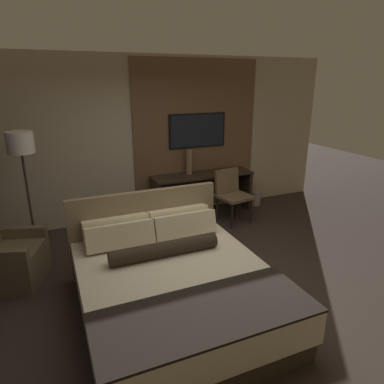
% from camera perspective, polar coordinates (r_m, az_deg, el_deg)
% --- Properties ---
extents(ground_plane, '(16.00, 16.00, 0.00)m').
position_cam_1_polar(ground_plane, '(4.28, 3.01, -15.79)').
color(ground_plane, '#332823').
extents(wall_back_tv_panel, '(7.20, 0.09, 2.80)m').
position_cam_1_polar(wall_back_tv_panel, '(6.10, -6.54, 8.76)').
color(wall_back_tv_panel, '#BCAD8E').
rests_on(wall_back_tv_panel, ground_plane).
extents(bed, '(1.91, 2.26, 1.06)m').
position_cam_1_polar(bed, '(3.77, -3.23, -15.07)').
color(bed, '#33281E').
rests_on(bed, ground_plane).
extents(desk, '(1.87, 0.51, 0.76)m').
position_cam_1_polar(desk, '(6.33, 1.62, 1.00)').
color(desk, '#2D2319').
rests_on(desk, ground_plane).
extents(tv, '(1.09, 0.04, 0.61)m').
position_cam_1_polar(tv, '(6.29, 0.91, 10.21)').
color(tv, black).
extents(desk_chair, '(0.61, 0.61, 0.92)m').
position_cam_1_polar(desk_chair, '(5.98, 6.51, 0.22)').
color(desk_chair, brown).
rests_on(desk_chair, ground_plane).
extents(armchair_by_window, '(0.90, 0.92, 0.82)m').
position_cam_1_polar(armchair_by_window, '(4.82, -28.27, -10.07)').
color(armchair_by_window, brown).
rests_on(armchair_by_window, ground_plane).
extents(floor_lamp, '(0.34, 0.34, 1.77)m').
position_cam_1_polar(floor_lamp, '(4.97, -26.52, 5.80)').
color(floor_lamp, '#282623').
rests_on(floor_lamp, ground_plane).
extents(vase_tall, '(0.11, 0.11, 0.45)m').
position_cam_1_polar(vase_tall, '(6.18, -0.48, 5.07)').
color(vase_tall, '#846647').
rests_on(vase_tall, desk).
extents(book, '(0.26, 0.22, 0.03)m').
position_cam_1_polar(book, '(6.50, 6.40, 3.72)').
color(book, '#332D28').
rests_on(book, desk).
extents(waste_bin, '(0.22, 0.22, 0.28)m').
position_cam_1_polar(waste_bin, '(6.95, 10.45, -0.99)').
color(waste_bin, gray).
rests_on(waste_bin, ground_plane).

